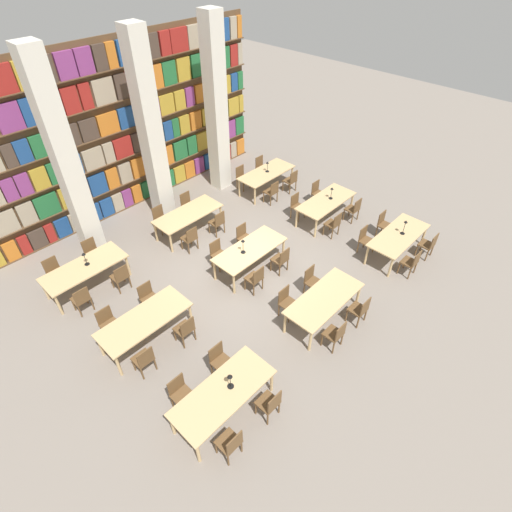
{
  "coord_description": "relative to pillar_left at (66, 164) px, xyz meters",
  "views": [
    {
      "loc": [
        -6.24,
        -6.21,
        8.17
      ],
      "look_at": [
        0.0,
        -0.27,
        0.68
      ],
      "focal_mm": 28.0,
      "sensor_mm": 36.0,
      "label": 1
    }
  ],
  "objects": [
    {
      "name": "reading_table_4",
      "position": [
        2.76,
        -4.18,
        -2.32
      ],
      "size": [
        2.26,
        0.96,
        0.76
      ],
      "color": "tan",
      "rests_on": "ground_plane"
    },
    {
      "name": "chair_14",
      "position": [
        -0.26,
        -4.93,
        -2.52
      ],
      "size": [
        0.42,
        0.4,
        0.88
      ],
      "color": "brown",
      "rests_on": "ground_plane"
    },
    {
      "name": "chair_4",
      "position": [
        2.13,
        -7.66,
        -2.52
      ],
      "size": [
        0.42,
        0.4,
        0.88
      ],
      "color": "brown",
      "rests_on": "ground_plane"
    },
    {
      "name": "chair_16",
      "position": [
        2.2,
        -4.94,
        -2.52
      ],
      "size": [
        0.42,
        0.4,
        0.88
      ],
      "color": "brown",
      "rests_on": "ground_plane"
    },
    {
      "name": "desk_lamp_3",
      "position": [
        6.56,
        -4.31,
        -1.95
      ],
      "size": [
        0.14,
        0.14,
        0.43
      ],
      "color": "black",
      "rests_on": "reading_table_5"
    },
    {
      "name": "chair_21",
      "position": [
        5.78,
        -3.51,
        -2.52
      ],
      "size": [
        0.42,
        0.4,
        0.88
      ],
      "rotation": [
        0.0,
        0.0,
        3.14
      ],
      "color": "brown",
      "rests_on": "ground_plane"
    },
    {
      "name": "chair_20",
      "position": [
        5.78,
        -5.04,
        -2.52
      ],
      "size": [
        0.42,
        0.4,
        0.88
      ],
      "color": "brown",
      "rests_on": "ground_plane"
    },
    {
      "name": "desk_lamp_0",
      "position": [
        -0.68,
        -6.97,
        -1.96
      ],
      "size": [
        0.14,
        0.14,
        0.42
      ],
      "color": "black",
      "rests_on": "reading_table_0"
    },
    {
      "name": "chair_6",
      "position": [
        3.2,
        -7.66,
        -2.52
      ],
      "size": [
        0.42,
        0.4,
        0.88
      ],
      "color": "brown",
      "rests_on": "ground_plane"
    },
    {
      "name": "reading_table_7",
      "position": [
        2.67,
        -1.48,
        -2.32
      ],
      "size": [
        2.26,
        0.96,
        0.76
      ],
      "color": "tan",
      "rests_on": "ground_plane"
    },
    {
      "name": "chair_8",
      "position": [
        5.78,
        -7.75,
        -2.52
      ],
      "size": [
        0.42,
        0.4,
        0.88
      ],
      "color": "brown",
      "rests_on": "ground_plane"
    },
    {
      "name": "reading_table_3",
      "position": [
        -0.87,
        -4.17,
        -2.32
      ],
      "size": [
        2.26,
        0.96,
        0.76
      ],
      "color": "tan",
      "rests_on": "ground_plane"
    },
    {
      "name": "chair_17",
      "position": [
        2.2,
        -3.42,
        -2.52
      ],
      "size": [
        0.42,
        0.4,
        0.88
      ],
      "rotation": [
        0.0,
        0.0,
        3.14
      ],
      "color": "brown",
      "rests_on": "ground_plane"
    },
    {
      "name": "desk_lamp_4",
      "position": [
        -0.82,
        -1.38,
        -1.96
      ],
      "size": [
        0.14,
        0.14,
        0.42
      ],
      "color": "black",
      "rests_on": "reading_table_6"
    },
    {
      "name": "chair_10",
      "position": [
        6.89,
        -7.75,
        -2.52
      ],
      "size": [
        0.42,
        0.4,
        0.88
      ],
      "color": "brown",
      "rests_on": "ground_plane"
    },
    {
      "name": "chair_7",
      "position": [
        3.2,
        -6.14,
        -2.52
      ],
      "size": [
        0.42,
        0.4,
        0.88
      ],
      "rotation": [
        0.0,
        0.0,
        3.14
      ],
      "color": "brown",
      "rests_on": "ground_plane"
    },
    {
      "name": "chair_35",
      "position": [
        6.93,
        -0.75,
        -2.52
      ],
      "size": [
        0.42,
        0.4,
        0.88
      ],
      "rotation": [
        0.0,
        0.0,
        3.14
      ],
      "color": "brown",
      "rests_on": "ground_plane"
    },
    {
      "name": "pillar_center",
      "position": [
        2.71,
        0.0,
        0.0
      ],
      "size": [
        0.57,
        0.57,
        6.0
      ],
      "color": "silver",
      "rests_on": "ground_plane"
    },
    {
      "name": "desk_lamp_1",
      "position": [
        6.46,
        -7.03,
        -1.92
      ],
      "size": [
        0.14,
        0.14,
        0.49
      ],
      "color": "black",
      "rests_on": "reading_table_2"
    },
    {
      "name": "chair_24",
      "position": [
        -1.51,
        -2.18,
        -2.52
      ],
      "size": [
        0.42,
        0.4,
        0.88
      ],
      "color": "brown",
      "rests_on": "ground_plane"
    },
    {
      "name": "desk_lamp_5",
      "position": [
        6.44,
        -1.51,
        -1.97
      ],
      "size": [
        0.14,
        0.14,
        0.41
      ],
      "color": "black",
      "rests_on": "reading_table_8"
    },
    {
      "name": "chair_25",
      "position": [
        -1.51,
        -0.65,
        -2.52
      ],
      "size": [
        0.42,
        0.4,
        0.88
      ],
      "rotation": [
        0.0,
        0.0,
        3.14
      ],
      "color": "brown",
      "rests_on": "ground_plane"
    },
    {
      "name": "reading_table_2",
      "position": [
        6.35,
        -6.98,
        -2.32
      ],
      "size": [
        2.26,
        0.96,
        0.76
      ],
      "color": "tan",
      "rests_on": "ground_plane"
    },
    {
      "name": "reading_table_5",
      "position": [
        6.36,
        -4.27,
        -2.32
      ],
      "size": [
        2.26,
        0.96,
        0.76
      ],
      "color": "tan",
      "rests_on": "ground_plane"
    },
    {
      "name": "chair_9",
      "position": [
        5.78,
        -6.22,
        -2.52
      ],
      "size": [
        0.42,
        0.4,
        0.88
      ],
      "rotation": [
        0.0,
        0.0,
        3.14
      ],
      "color": "brown",
      "rests_on": "ground_plane"
    },
    {
      "name": "chair_13",
      "position": [
        -1.45,
        -3.4,
        -2.52
      ],
      "size": [
        0.42,
        0.4,
        0.88
      ],
      "rotation": [
        0.0,
        0.0,
        3.14
      ],
      "color": "brown",
      "rests_on": "ground_plane"
    },
    {
      "name": "chair_33",
      "position": [
        5.86,
        -0.75,
        -2.52
      ],
      "size": [
        0.42,
        0.4,
        0.88
      ],
      "rotation": [
        0.0,
        0.0,
        3.14
      ],
      "color": "brown",
      "rests_on": "ground_plane"
    },
    {
      "name": "chair_19",
      "position": [
        3.28,
        -3.42,
        -2.52
      ],
      "size": [
        0.42,
        0.4,
        0.88
      ],
      "rotation": [
        0.0,
        0.0,
        3.14
      ],
      "color": "brown",
      "rests_on": "ground_plane"
    },
    {
      "name": "desk_lamp_2",
      "position": [
        2.51,
        -4.15,
        -1.92
      ],
      "size": [
        0.14,
        0.14,
        0.47
      ],
      "color": "black",
      "rests_on": "reading_table_4"
    },
    {
      "name": "chair_34",
      "position": [
        6.93,
        -2.28,
        -2.52
      ],
      "size": [
        0.42,
        0.4,
        0.88
      ],
      "color": "brown",
      "rests_on": "ground_plane"
    },
    {
      "name": "chair_1",
      "position": [
        -1.4,
        -6.19,
        -2.52
      ],
      "size": [
        0.42,
        0.4,
        0.88
      ],
      "rotation": [
        0.0,
        0.0,
        3.14
      ],
      "color": "brown",
      "rests_on": "ground_plane"
    },
    {
      "name": "chair_26",
      "position": [
        -0.34,
        -2.18,
        -2.52
      ],
      "size": [
        0.42,
        0.4,
        0.88
      ],
      "color": "brown",
      "rests_on": "ground_plane"
    },
    {
      "name": "reading_table_1",
      "position": [
        2.68,
        -6.9,
        -2.32
      ],
      "size": [
        2.26,
        0.96,
        0.76
      ],
      "color": "tan",
      "rests_on": "ground_plane"
    },
    {
      "name": "reading_table_0",
      "position": [
        -0.86,
        -6.95,
        -2.32
      ],
      "size": [
        2.26,
        0.96,
        0.76
      ],
      "color": "tan",
      "rests_on": "ground_plane"
    },
    {
      "name": "chair_30",
      "position": [
        3.24,
        -2.24,
        -2.52
      ],
      "size": [
        0.42,
        0.4,
        0.88
      ],
      "color": "brown",
      "rests_on": "ground_plane"
    },
    {
      "name": "chair_22",
      "position": [
        6.94,
        -5.04,
        -2.52
      ],
      "size": [
        0.42,
        0.4,
        0.88
      ],
      "color": "brown",
      "rests_on": "ground_plane"
    },
    {
      "name": "chair_0",
      "position": [
        -1.4,
        -7.71,
        -2.52
      ],
      "size": [
        0.42,
        0.4,
        0.88
      ],
      "color": "brown",
      "rests_on": "ground_plane"
    },
    {
      "name": "reading_table_6",
      "position": [
        -0.94,
        -1.41,
        -2.32
      ],
      "size": [
        2.26,
        0.96,
        0.76
      ],
      "color": "tan",
      "rests_on": "ground_plane"
    },
    {
      "name": "chair_29",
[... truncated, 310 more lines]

